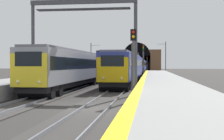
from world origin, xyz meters
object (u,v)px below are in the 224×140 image
(catenary_mast_far, at_px, (91,58))
(train_adjacent_platform, at_px, (90,67))
(train_main_approaching, at_px, (136,66))
(railway_signal_near, at_px, (133,59))
(railway_signal_mid, at_px, (143,58))
(overhead_signal_gantry, at_px, (83,24))
(railway_signal_far, at_px, (147,63))
(catenary_mast_near, at_px, (165,58))

(catenary_mast_far, bearing_deg, train_adjacent_platform, -169.11)
(train_main_approaching, bearing_deg, railway_signal_near, 3.82)
(railway_signal_mid, bearing_deg, overhead_signal_gantry, -9.49)
(train_adjacent_platform, relative_size, overhead_signal_gantry, 4.44)
(railway_signal_near, bearing_deg, railway_signal_far, -180.00)
(railway_signal_near, relative_size, railway_signal_far, 0.87)
(railway_signal_mid, bearing_deg, railway_signal_far, -180.00)
(train_main_approaching, height_order, railway_signal_mid, railway_signal_mid)
(overhead_signal_gantry, bearing_deg, railway_signal_near, -134.29)
(railway_signal_mid, bearing_deg, catenary_mast_far, -151.02)
(overhead_signal_gantry, bearing_deg, train_main_approaching, -3.31)
(railway_signal_mid, relative_size, catenary_mast_near, 0.71)
(railway_signal_far, distance_m, catenary_mast_near, 42.02)
(train_main_approaching, bearing_deg, overhead_signal_gantry, -1.79)
(train_main_approaching, xyz_separation_m, catenary_mast_far, (8.25, 11.83, 1.90))
(railway_signal_far, height_order, catenary_mast_near, catenary_mast_near)
(train_main_approaching, xyz_separation_m, catenary_mast_near, (11.44, -6.93, 2.09))
(train_main_approaching, relative_size, catenary_mast_near, 9.71)
(railway_signal_far, bearing_deg, train_adjacent_platform, -4.79)
(railway_signal_mid, relative_size, overhead_signal_gantry, 0.67)
(railway_signal_near, xyz_separation_m, railway_signal_mid, (30.11, 0.00, 0.68))
(train_adjacent_platform, height_order, railway_signal_near, railway_signal_near)
(railway_signal_near, relative_size, railway_signal_mid, 0.82)
(train_main_approaching, bearing_deg, railway_signal_mid, 8.00)
(train_adjacent_platform, distance_m, overhead_signal_gantry, 15.30)
(railway_signal_mid, height_order, catenary_mast_far, catenary_mast_far)
(train_main_approaching, bearing_deg, catenary_mast_near, 150.32)
(train_main_approaching, xyz_separation_m, railway_signal_mid, (-16.50, -1.87, 1.32))
(railway_signal_far, bearing_deg, railway_signal_mid, 0.00)
(railway_signal_mid, distance_m, overhead_signal_gantry, 26.35)
(train_main_approaching, distance_m, catenary_mast_far, 14.55)
(railway_signal_mid, bearing_deg, train_adjacent_platform, -31.13)
(overhead_signal_gantry, bearing_deg, railway_signal_mid, -9.49)
(railway_signal_mid, xyz_separation_m, overhead_signal_gantry, (-25.89, 4.33, 2.33))
(railway_signal_mid, relative_size, catenary_mast_far, 0.74)
(catenary_mast_far, bearing_deg, railway_signal_mid, -151.02)
(train_main_approaching, xyz_separation_m, railway_signal_far, (53.13, -1.87, 1.04))
(train_adjacent_platform, xyz_separation_m, railway_signal_near, (-18.88, -6.78, 0.61))
(catenary_mast_near, xyz_separation_m, catenary_mast_far, (-3.18, 18.76, -0.18))
(railway_signal_mid, xyz_separation_m, railway_signal_far, (69.63, -0.00, -0.28))
(train_main_approaching, distance_m, railway_signal_mid, 16.65)
(train_main_approaching, relative_size, catenary_mast_far, 10.15)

